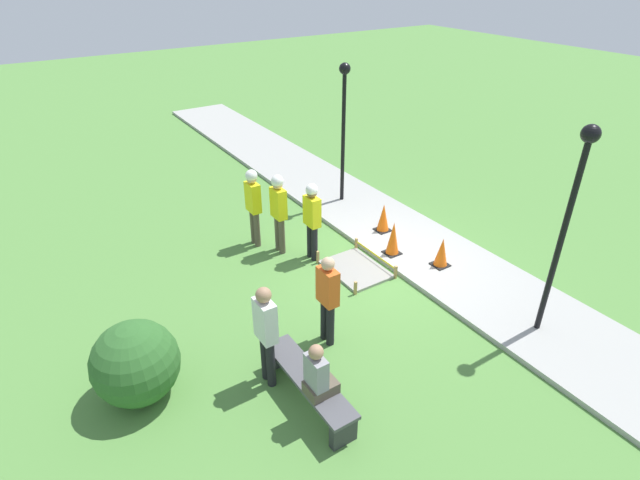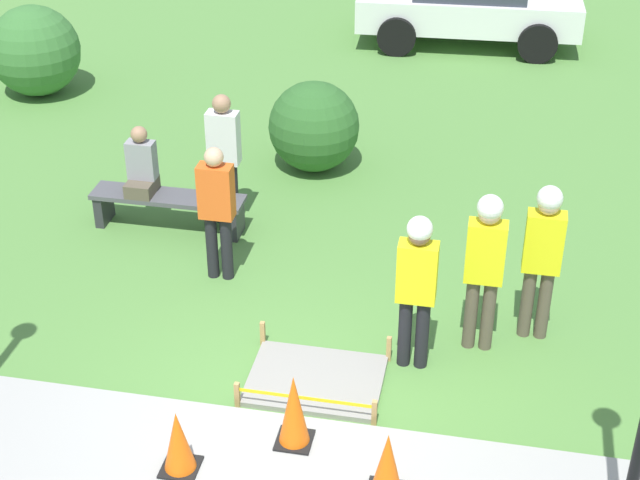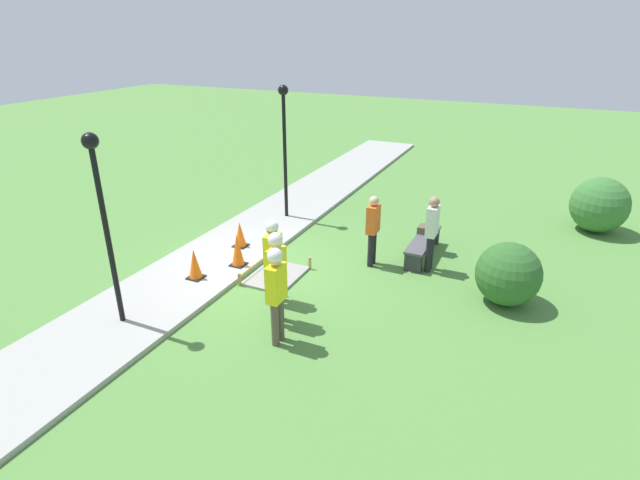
% 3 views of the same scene
% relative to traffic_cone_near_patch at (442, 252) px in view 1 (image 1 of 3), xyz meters
% --- Properties ---
extents(ground_plane, '(60.00, 60.00, 0.00)m').
position_rel_traffic_cone_near_patch_xyz_m(ground_plane, '(0.71, 0.90, -0.42)').
color(ground_plane, '#51843D').
extents(sidewalk, '(28.00, 2.23, 0.10)m').
position_rel_traffic_cone_near_patch_xyz_m(sidewalk, '(0.71, -0.21, -0.37)').
color(sidewalk, '#9E9E99').
rests_on(sidewalk, ground_plane).
extents(wet_concrete_patch, '(1.42, 1.09, 0.30)m').
position_rel_traffic_cone_near_patch_xyz_m(wet_concrete_patch, '(0.93, 1.54, -0.39)').
color(wet_concrete_patch, gray).
rests_on(wet_concrete_patch, ground_plane).
extents(traffic_cone_near_patch, '(0.34, 0.34, 0.65)m').
position_rel_traffic_cone_near_patch_xyz_m(traffic_cone_near_patch, '(0.00, 0.00, 0.00)').
color(traffic_cone_near_patch, black).
rests_on(traffic_cone_near_patch, sidewalk).
extents(traffic_cone_far_patch, '(0.34, 0.34, 0.77)m').
position_rel_traffic_cone_near_patch_xyz_m(traffic_cone_far_patch, '(0.93, 0.55, 0.06)').
color(traffic_cone_far_patch, black).
rests_on(traffic_cone_far_patch, sidewalk).
extents(traffic_cone_sidewalk_edge, '(0.34, 0.34, 0.69)m').
position_rel_traffic_cone_near_patch_xyz_m(traffic_cone_sidewalk_edge, '(1.87, 0.05, 0.02)').
color(traffic_cone_sidewalk_edge, black).
rests_on(traffic_cone_sidewalk_edge, sidewalk).
extents(park_bench, '(1.99, 0.44, 0.49)m').
position_rel_traffic_cone_near_patch_xyz_m(park_bench, '(-1.55, 4.26, -0.07)').
color(park_bench, '#2D2D33').
rests_on(park_bench, ground_plane).
extents(person_seated_on_bench, '(0.36, 0.44, 0.89)m').
position_rel_traffic_cone_near_patch_xyz_m(person_seated_on_bench, '(-1.88, 4.31, 0.41)').
color(person_seated_on_bench, brown).
rests_on(person_seated_on_bench, park_bench).
extents(worker_supervisor, '(0.40, 0.27, 1.85)m').
position_rel_traffic_cone_near_patch_xyz_m(worker_supervisor, '(2.52, 2.49, 0.69)').
color(worker_supervisor, brown).
rests_on(worker_supervisor, ground_plane).
extents(worker_assistant, '(0.40, 0.27, 1.84)m').
position_rel_traffic_cone_near_patch_xyz_m(worker_assistant, '(3.10, 2.81, 0.69)').
color(worker_assistant, brown).
rests_on(worker_assistant, ground_plane).
extents(worker_trainee, '(0.40, 0.26, 1.78)m').
position_rel_traffic_cone_near_patch_xyz_m(worker_trainee, '(1.87, 2.04, 0.64)').
color(worker_trainee, black).
rests_on(worker_trainee, ground_plane).
extents(bystander_in_orange_shirt, '(0.40, 0.22, 1.71)m').
position_rel_traffic_cone_near_patch_xyz_m(bystander_in_orange_shirt, '(-0.58, 3.28, 0.54)').
color(bystander_in_orange_shirt, black).
rests_on(bystander_in_orange_shirt, ground_plane).
extents(bystander_in_gray_shirt, '(0.40, 0.23, 1.79)m').
position_rel_traffic_cone_near_patch_xyz_m(bystander_in_gray_shirt, '(-0.86, 4.57, 0.60)').
color(bystander_in_gray_shirt, black).
rests_on(bystander_in_gray_shirt, ground_plane).
extents(lamppost_near, '(0.28, 0.28, 3.54)m').
position_rel_traffic_cone_near_patch_xyz_m(lamppost_near, '(3.84, -0.14, 2.03)').
color(lamppost_near, black).
rests_on(lamppost_near, sidewalk).
extents(lamppost_far, '(0.28, 0.28, 3.69)m').
position_rel_traffic_cone_near_patch_xyz_m(lamppost_far, '(-2.42, 0.01, 2.11)').
color(lamppost_far, black).
rests_on(lamppost_far, sidewalk).
extents(shrub_rounded_near, '(1.30, 1.30, 1.30)m').
position_rel_traffic_cone_near_patch_xyz_m(shrub_rounded_near, '(-0.06, 6.34, 0.23)').
color(shrub_rounded_near, '#2D6028').
rests_on(shrub_rounded_near, ground_plane).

